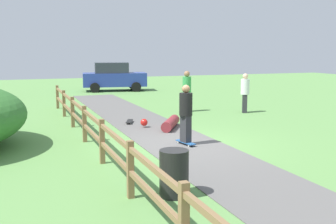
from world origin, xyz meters
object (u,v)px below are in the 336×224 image
(skater_riding, at_px, (186,112))
(skater_fallen, at_px, (169,123))
(trash_bin, at_px, (174,173))
(skateboard_loose, at_px, (129,121))
(parked_car_blue, at_px, (114,77))
(bystander_green, at_px, (187,89))
(bystander_white, at_px, (245,91))

(skater_riding, xyz_separation_m, skater_fallen, (0.44, 2.57, -0.79))
(trash_bin, distance_m, skateboard_loose, 8.04)
(parked_car_blue, bearing_deg, trash_bin, -100.19)
(trash_bin, height_order, parked_car_blue, parked_car_blue)
(skater_riding, distance_m, bystander_green, 6.68)
(trash_bin, height_order, skater_riding, skater_riding)
(skater_riding, bearing_deg, trash_bin, -116.07)
(skater_fallen, height_order, bystander_green, bystander_green)
(bystander_white, bearing_deg, parked_car_blue, 105.06)
(trash_bin, xyz_separation_m, skateboard_loose, (1.31, 7.92, -0.36))
(skater_fallen, distance_m, bystander_white, 5.14)
(skateboard_loose, bearing_deg, parked_car_blue, 79.30)
(skater_riding, distance_m, bystander_white, 6.98)
(skateboard_loose, xyz_separation_m, bystander_white, (5.51, 0.85, 0.87))
(trash_bin, xyz_separation_m, bystander_white, (6.82, 8.77, 0.51))
(bystander_green, bearing_deg, parked_car_blue, 94.73)
(skateboard_loose, bearing_deg, skater_riding, -82.07)
(trash_bin, relative_size, skater_riding, 0.51)
(bystander_green, distance_m, parked_car_blue, 10.52)
(parked_car_blue, bearing_deg, skater_riding, -96.18)
(skater_riding, distance_m, skateboard_loose, 4.22)
(skateboard_loose, relative_size, bystander_green, 0.45)
(skateboard_loose, distance_m, bystander_white, 5.64)
(skater_fallen, height_order, bystander_white, bystander_white)
(skateboard_loose, height_order, parked_car_blue, parked_car_blue)
(skater_fallen, distance_m, parked_car_blue, 14.13)
(bystander_white, relative_size, parked_car_blue, 0.39)
(skater_riding, xyz_separation_m, bystander_green, (2.67, 6.13, 0.02))
(bystander_white, distance_m, parked_car_blue, 12.10)
(trash_bin, distance_m, bystander_green, 10.96)
(trash_bin, bearing_deg, skateboard_loose, 80.63)
(skateboard_loose, xyz_separation_m, bystander_green, (3.23, 2.04, 0.93))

